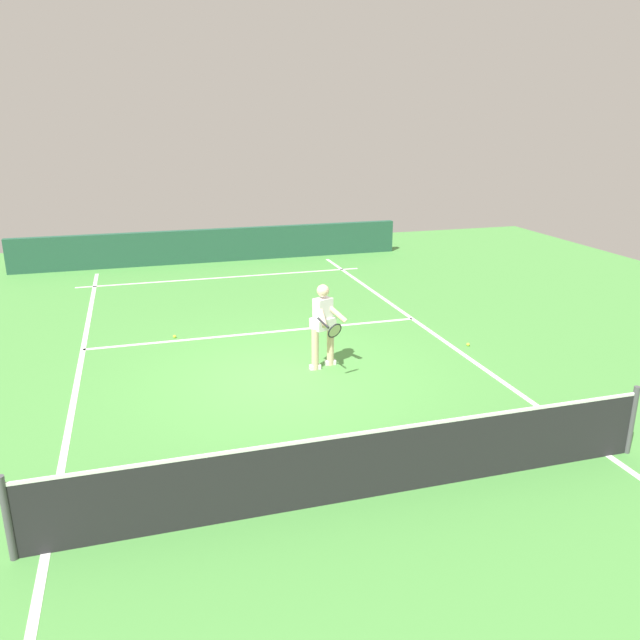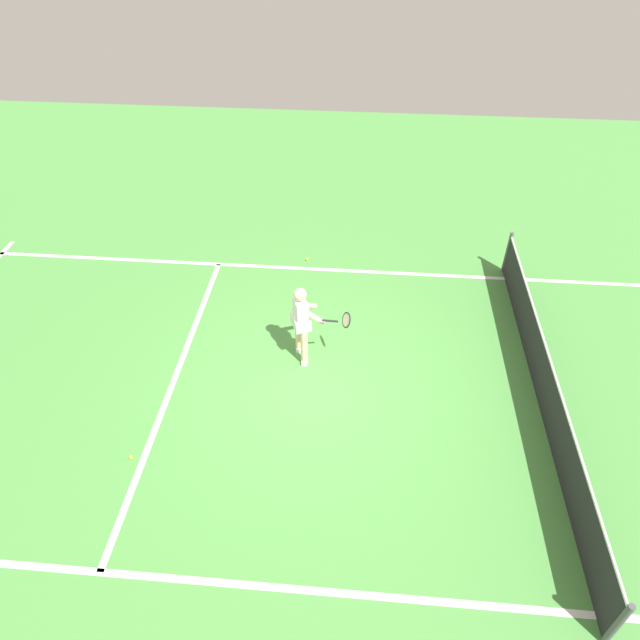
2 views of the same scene
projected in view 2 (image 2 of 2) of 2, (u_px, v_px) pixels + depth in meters
ground_plane at (313, 386)px, 9.95m from camera, size 26.09×26.09×0.00m
service_line_marking at (175, 377)px, 10.11m from camera, size 7.04×0.10×0.01m
sideline_left_marking at (328, 270)px, 12.62m from camera, size 0.10×18.07×0.01m
sideline_right_marking at (286, 588)px, 7.28m from camera, size 0.10×18.07×0.01m
court_net at (545, 382)px, 9.40m from camera, size 7.72×0.08×0.97m
tennis_player at (303, 321)px, 9.98m from camera, size 0.67×1.11×1.55m
tennis_ball_near at (307, 259)px, 12.87m from camera, size 0.07×0.07×0.07m
tennis_ball_mid at (131, 457)px, 8.78m from camera, size 0.07×0.07×0.07m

